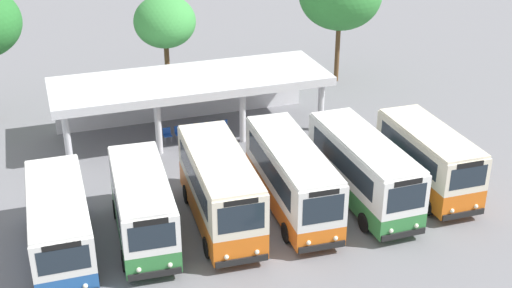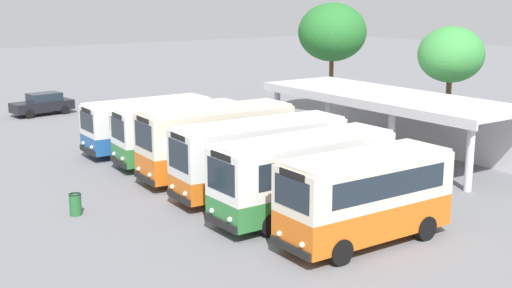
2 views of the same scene
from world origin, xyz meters
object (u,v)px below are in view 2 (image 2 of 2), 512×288
Objects in this scene: city_bus_second_in_row at (180,132)px; litter_bin_apron at (75,204)px; city_bus_middle_cream at (216,139)px; city_bus_far_end_green at (365,195)px; city_bus_nearest_orange at (148,123)px; waiting_chair_end_by_column at (352,142)px; waiting_chair_fifth_seat at (387,151)px; waiting_chair_second_from_end at (361,144)px; waiting_chair_far_end_seat at (396,153)px; city_bus_fifth_blue at (304,173)px; waiting_chair_middle_seat at (370,146)px; waiting_chair_fourth_seat at (379,148)px; city_bus_fourth_amber at (260,155)px; parked_car_flank at (43,104)px.

city_bus_second_in_row is 7.72× the size of litter_bin_apron.
city_bus_far_end_green is at bearing -1.48° from city_bus_middle_cream.
city_bus_nearest_orange is 11.58m from waiting_chair_end_by_column.
city_bus_second_in_row is 11.10m from waiting_chair_fifth_seat.
waiting_chair_far_end_seat is (2.69, -0.03, 0.00)m from waiting_chair_second_from_end.
waiting_chair_middle_seat is (-6.01, 9.60, -1.28)m from city_bus_fifth_blue.
city_bus_second_in_row is at bearing 179.32° from city_bus_far_end_green.
waiting_chair_fourth_seat is (1.35, 0.03, 0.00)m from waiting_chair_second_from_end.
waiting_chair_fifth_seat is (2.69, 0.04, 0.00)m from waiting_chair_end_by_column.
waiting_chair_middle_seat is at bearing 3.35° from waiting_chair_end_by_column.
waiting_chair_fourth_seat is 1.35m from waiting_chair_far_end_seat.
waiting_chair_second_from_end is (0.67, 0.02, 0.00)m from waiting_chair_end_by_column.
city_bus_fourth_amber is 1.22× the size of city_bus_far_end_green.
city_bus_middle_cream is 0.94× the size of city_bus_fourth_amber.
city_bus_second_in_row is 8.08× the size of waiting_chair_far_end_seat.
waiting_chair_fifth_seat is at bearing 130.17° from city_bus_far_end_green.
parked_car_flank is at bearing -153.88° from waiting_chair_end_by_column.
waiting_chair_fourth_seat is 1.00× the size of waiting_chair_fifth_seat.
city_bus_middle_cream reaches higher than waiting_chair_middle_seat.
waiting_chair_end_by_column is 0.96× the size of litter_bin_apron.
city_bus_fifth_blue is 11.40m from waiting_chair_middle_seat.
city_bus_fifth_blue is 9.19× the size of waiting_chair_middle_seat.
waiting_chair_second_from_end is at bearing 109.31° from city_bus_fourth_amber.
city_bus_middle_cream is 6.91m from city_bus_fifth_blue.
waiting_chair_second_from_end is (3.68, 9.43, -1.19)m from city_bus_second_in_row.
city_bus_fourth_amber reaches higher than city_bus_far_end_green.
waiting_chair_fourth_seat is at bearing 177.71° from waiting_chair_far_end_seat.
city_bus_middle_cream is at bearing -103.50° from waiting_chair_fifth_seat.
parked_car_flank is (-32.57, -1.10, -0.96)m from city_bus_far_end_green.
waiting_chair_middle_seat and waiting_chair_far_end_seat have the same top height.
city_bus_far_end_green reaches higher than city_bus_nearest_orange.
waiting_chair_fifth_seat is 0.96× the size of litter_bin_apron.
waiting_chair_far_end_seat is (6.37, 9.41, -1.19)m from city_bus_second_in_row.
waiting_chair_second_from_end is 1.00× the size of waiting_chair_middle_seat.
waiting_chair_fifth_seat is at bearing 0.77° from waiting_chair_end_by_column.
waiting_chair_end_by_column is 2.69m from waiting_chair_fifth_seat.
city_bus_fifth_blue is 9.24m from litter_bin_apron.
city_bus_fourth_amber is 10.06m from waiting_chair_end_by_column.
waiting_chair_end_by_column is at bearing 179.96° from waiting_chair_far_end_seat.
waiting_chair_far_end_seat is (9.82, 9.55, -1.12)m from city_bus_nearest_orange.
litter_bin_apron is (-0.74, -16.93, -0.07)m from waiting_chair_fifth_seat.
waiting_chair_end_by_column is at bearing 138.45° from city_bus_far_end_green.
parked_car_flank is at bearing -155.05° from waiting_chair_middle_seat.
city_bus_nearest_orange is at bearing -133.66° from waiting_chair_fifth_seat.
city_bus_second_in_row is at bearing -124.09° from waiting_chair_far_end_seat.
waiting_chair_second_from_end is at bearing 25.49° from parked_car_flank.
waiting_chair_fifth_seat is at bearing 76.50° from city_bus_middle_cream.
city_bus_middle_cream is 9.85m from waiting_chair_far_end_seat.
city_bus_far_end_green is 7.75× the size of waiting_chair_far_end_seat.
city_bus_second_in_row is at bearing -121.09° from waiting_chair_fifth_seat.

